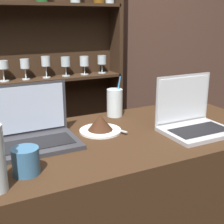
% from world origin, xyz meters
% --- Properties ---
extents(back_wall, '(7.00, 0.06, 2.70)m').
position_xyz_m(back_wall, '(0.00, 1.43, 1.35)').
color(back_wall, '#4C3328').
rests_on(back_wall, ground_plane).
extents(back_shelf, '(1.26, 0.18, 1.98)m').
position_xyz_m(back_shelf, '(-0.01, 1.35, 1.05)').
color(back_shelf, '#332114').
rests_on(back_shelf, ground_plane).
extents(laptop_near, '(0.34, 0.24, 0.24)m').
position_xyz_m(laptop_near, '(-0.27, 0.41, 1.05)').
color(laptop_near, '#333338').
rests_on(laptop_near, bar_counter).
extents(laptop_far, '(0.31, 0.23, 0.25)m').
position_xyz_m(laptop_far, '(0.42, 0.24, 1.06)').
color(laptop_far, '#ADADB2').
rests_on(laptop_far, bar_counter).
extents(cake_plate, '(0.19, 0.19, 0.08)m').
position_xyz_m(cake_plate, '(0.04, 0.41, 1.03)').
color(cake_plate, white).
rests_on(cake_plate, bar_counter).
extents(water_glass, '(0.08, 0.08, 0.21)m').
position_xyz_m(water_glass, '(0.20, 0.60, 1.07)').
color(water_glass, silver).
rests_on(water_glass, bar_counter).
extents(coffee_cup, '(0.09, 0.09, 0.09)m').
position_xyz_m(coffee_cup, '(-0.35, 0.16, 1.05)').
color(coffee_cup, '#38668C').
rests_on(coffee_cup, bar_counter).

